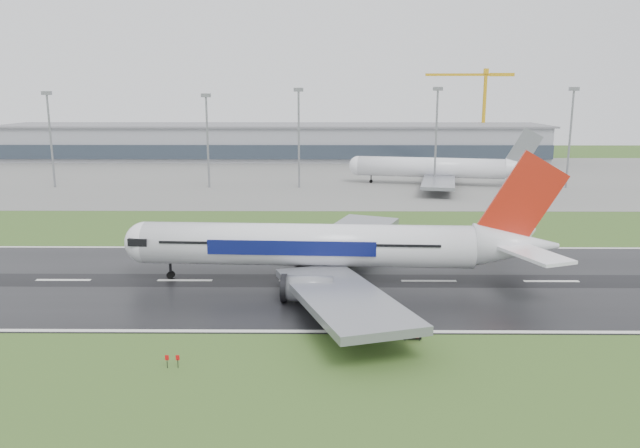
{
  "coord_description": "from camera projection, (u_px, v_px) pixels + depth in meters",
  "views": [
    {
      "loc": [
        22.98,
        -96.71,
        30.46
      ],
      "look_at": [
        22.09,
        12.0,
        7.0
      ],
      "focal_mm": 34.65,
      "sensor_mm": 36.0,
      "label": 1
    }
  ],
  "objects": [
    {
      "name": "main_airliner",
      "position": [
        338.0,
        220.0,
        98.36
      ],
      "size": [
        73.0,
        69.86,
        20.56
      ],
      "primitive_type": null,
      "rotation": [
        0.0,
        0.0,
        -0.05
      ],
      "color": "white",
      "rests_on": "runway"
    },
    {
      "name": "tower_crane",
      "position": [
        484.0,
        113.0,
        291.53
      ],
      "size": [
        41.3,
        3.74,
        41.0
      ],
      "primitive_type": null,
      "rotation": [
        0.0,
        0.0,
        -0.04
      ],
      "color": "gold",
      "rests_on": "ground"
    },
    {
      "name": "runway",
      "position": [
        185.0,
        281.0,
        101.13
      ],
      "size": [
        400.0,
        45.0,
        0.1
      ],
      "primitive_type": "cube",
      "color": "black",
      "rests_on": "ground"
    },
    {
      "name": "parked_airliner",
      "position": [
        439.0,
        157.0,
        202.27
      ],
      "size": [
        73.31,
        69.93,
        18.43
      ],
      "primitive_type": null,
      "rotation": [
        0.0,
        0.0,
        -0.2
      ],
      "color": "silver",
      "rests_on": "apron"
    },
    {
      "name": "floodmast_1",
      "position": [
        51.0,
        142.0,
        196.32
      ],
      "size": [
        0.64,
        0.64,
        29.27
      ],
      "primitive_type": "cylinder",
      "color": "gray",
      "rests_on": "ground"
    },
    {
      "name": "floodmast_2",
      "position": [
        208.0,
        143.0,
        195.99
      ],
      "size": [
        0.64,
        0.64,
        28.55
      ],
      "primitive_type": "cylinder",
      "color": "gray",
      "rests_on": "ground"
    },
    {
      "name": "floodmast_4",
      "position": [
        436.0,
        140.0,
        195.2
      ],
      "size": [
        0.64,
        0.64,
        30.56
      ],
      "primitive_type": "cylinder",
      "color": "gray",
      "rests_on": "ground"
    },
    {
      "name": "ground",
      "position": [
        185.0,
        281.0,
        101.14
      ],
      "size": [
        520.0,
        520.0,
        0.0
      ],
      "primitive_type": "plane",
      "color": "#32511E",
      "rests_on": "ground"
    },
    {
      "name": "floodmast_3",
      "position": [
        299.0,
        140.0,
        195.58
      ],
      "size": [
        0.64,
        0.64,
        30.3
      ],
      "primitive_type": "cylinder",
      "color": "gray",
      "rests_on": "ground"
    },
    {
      "name": "runway_sign",
      "position": [
        412.0,
        337.0,
        76.8
      ],
      "size": [
        2.31,
        0.66,
        1.04
      ],
      "primitive_type": null,
      "rotation": [
        0.0,
        0.0,
        0.18
      ],
      "color": "black",
      "rests_on": "ground"
    },
    {
      "name": "apron",
      "position": [
        262.0,
        177.0,
        223.32
      ],
      "size": [
        400.0,
        130.0,
        0.08
      ],
      "primitive_type": "cube",
      "color": "slate",
      "rests_on": "ground"
    },
    {
      "name": "floodmast_5",
      "position": [
        570.0,
        140.0,
        194.87
      ],
      "size": [
        0.64,
        0.64,
        30.52
      ],
      "primitive_type": "cylinder",
      "color": "gray",
      "rests_on": "ground"
    },
    {
      "name": "terminal",
      "position": [
        275.0,
        143.0,
        280.39
      ],
      "size": [
        240.0,
        36.0,
        15.0
      ],
      "primitive_type": "cube",
      "color": "gray",
      "rests_on": "ground"
    }
  ]
}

